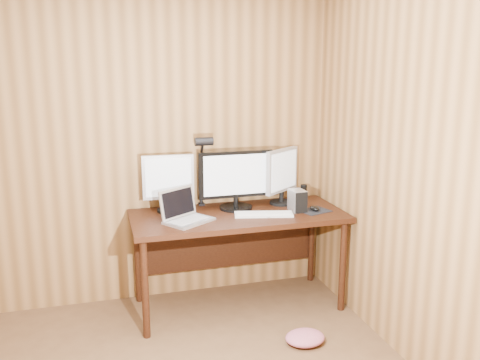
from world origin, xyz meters
name	(u,v)px	position (x,y,z in m)	size (l,w,h in m)	color
room_shell	(120,224)	(0.00, 0.00, 1.25)	(4.00, 4.00, 4.00)	brown
desk	(236,226)	(0.93, 1.70, 0.63)	(1.60, 0.70, 0.75)	black
monitor_center	(236,179)	(0.95, 1.76, 0.99)	(0.58, 0.25, 0.46)	black
monitor_left	(168,181)	(0.44, 1.83, 0.99)	(0.39, 0.18, 0.44)	black
monitor_right	(282,175)	(1.34, 1.80, 0.99)	(0.34, 0.27, 0.45)	black
laptop	(184,213)	(0.51, 1.56, 0.81)	(0.41, 0.39, 0.23)	silver
keyboard	(264,214)	(1.10, 1.53, 0.76)	(0.45, 0.23, 0.02)	silver
mousepad	(315,211)	(1.51, 1.53, 0.75)	(0.22, 0.18, 0.00)	black
mouse	(315,208)	(1.51, 1.53, 0.77)	(0.07, 0.11, 0.04)	black
hard_drive	(297,201)	(1.38, 1.57, 0.83)	(0.11, 0.16, 0.16)	silver
phone	(267,215)	(1.12, 1.50, 0.76)	(0.07, 0.10, 0.01)	silver
speaker	(304,192)	(1.56, 1.87, 0.81)	(0.05, 0.05, 0.13)	black
desk_lamp	(203,161)	(0.71, 1.86, 1.12)	(0.14, 0.20, 0.60)	black
fabric_pile	(305,338)	(1.21, 0.96, 0.04)	(0.27, 0.22, 0.09)	#B25669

